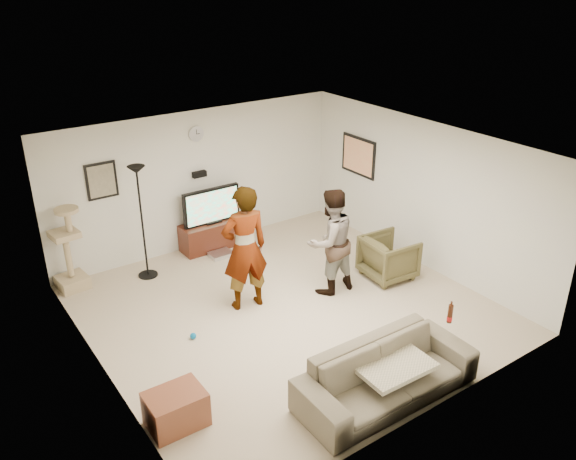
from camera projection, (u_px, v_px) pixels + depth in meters
floor at (287, 309)px, 8.84m from camera, size 5.50×5.50×0.02m
ceiling at (287, 149)px, 7.78m from camera, size 5.50×5.50×0.02m
wall_back at (198, 180)px, 10.36m from camera, size 5.50×0.04×2.50m
wall_front at (433, 323)px, 6.26m from camera, size 5.50×0.04×2.50m
wall_left at (95, 291)px, 6.88m from camera, size 0.04×5.50×2.50m
wall_right at (422, 194)px, 9.74m from camera, size 0.04×5.50×2.50m
wall_clock at (196, 134)px, 9.98m from camera, size 0.26×0.04×0.26m
wall_speaker at (199, 174)px, 10.26m from camera, size 0.25×0.10×0.10m
picture_back at (102, 181)px, 9.31m from camera, size 0.42×0.03×0.52m
picture_right at (358, 156)px, 10.82m from camera, size 0.03×0.78×0.62m
tv_stand at (213, 235)px, 10.65m from camera, size 1.20×0.45×0.50m
console_box at (221, 254)px, 10.41m from camera, size 0.40×0.30×0.07m
tv at (211, 206)px, 10.41m from camera, size 1.08×0.08×0.64m
tv_screen at (213, 206)px, 10.37m from camera, size 1.00×0.01×0.57m
floor_lamp at (142, 223)px, 9.37m from camera, size 0.32×0.32×1.92m
cat_tree at (67, 249)px, 9.12m from camera, size 0.49×0.49×1.39m
person_left at (245, 248)px, 8.53m from camera, size 0.76×0.55×1.93m
person_right at (330, 242)px, 8.99m from camera, size 0.84×0.66×1.71m
sofa at (387, 374)px, 6.93m from camera, size 2.27×0.92×0.66m
throw_blanket at (391, 364)px, 6.92m from camera, size 0.92×0.72×0.06m
beer_bottle at (450, 314)px, 7.28m from camera, size 0.06×0.06×0.25m
armchair at (389, 257)px, 9.59m from camera, size 0.85×0.83×0.71m
side_table at (176, 409)px, 6.55m from camera, size 0.65×0.49×0.43m
toy_ball at (193, 336)px, 8.12m from camera, size 0.09×0.09×0.09m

